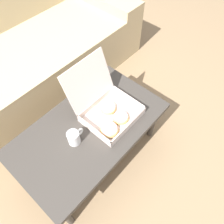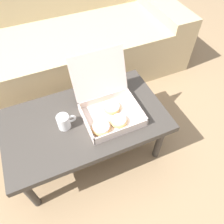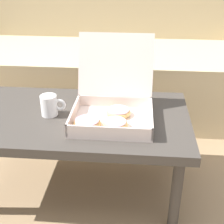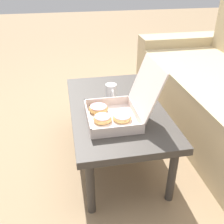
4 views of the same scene
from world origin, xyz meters
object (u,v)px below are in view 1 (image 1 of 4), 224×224
at_px(couch, 5,65).
at_px(coffee_mug, 74,137).
at_px(coffee_table, 89,131).
at_px(pastry_box, 107,110).

xyz_separation_m(couch, coffee_mug, (-0.12, -0.98, 0.13)).
xyz_separation_m(coffee_table, pastry_box, (0.14, -0.03, 0.10)).
bearing_deg(coffee_mug, pastry_box, -3.83).
xyz_separation_m(couch, coffee_table, (0.00, -0.97, 0.04)).
relative_size(couch, pastry_box, 6.30).
distance_m(couch, coffee_table, 0.97).
height_order(couch, coffee_mug, couch).
distance_m(pastry_box, coffee_mug, 0.26).
relative_size(couch, coffee_mug, 21.74).
relative_size(pastry_box, coffee_mug, 3.45).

